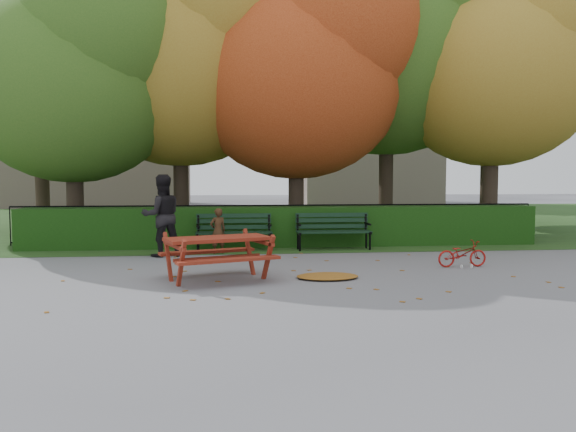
{
  "coord_description": "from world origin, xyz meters",
  "views": [
    {
      "loc": [
        -1.45,
        -9.7,
        1.77
      ],
      "look_at": [
        -0.27,
        1.19,
        1.0
      ],
      "focal_mm": 35.0,
      "sensor_mm": 36.0,
      "label": 1
    }
  ],
  "objects": [
    {
      "name": "tree_b",
      "position": [
        -2.44,
        6.75,
        5.4
      ],
      "size": [
        6.72,
        6.4,
        8.79
      ],
      "color": "#30221B",
      "rests_on": "ground"
    },
    {
      "name": "child",
      "position": [
        -1.68,
        3.2,
        0.53
      ],
      "size": [
        0.45,
        0.38,
        1.05
      ],
      "primitive_type": "imported",
      "rotation": [
        0.0,
        0.0,
        3.52
      ],
      "color": "#3B2312",
      "rests_on": "ground"
    },
    {
      "name": "adult",
      "position": [
        -2.9,
        2.9,
        0.91
      ],
      "size": [
        1.05,
        0.93,
        1.82
      ],
      "primitive_type": "imported",
      "rotation": [
        0.0,
        0.0,
        3.45
      ],
      "color": "black",
      "rests_on": "ground"
    },
    {
      "name": "tree_f",
      "position": [
        -7.13,
        9.24,
        5.69
      ],
      "size": [
        6.93,
        6.6,
        9.19
      ],
      "color": "#30221B",
      "rests_on": "ground"
    },
    {
      "name": "bench_left",
      "position": [
        -1.3,
        3.7,
        0.52
      ],
      "size": [
        1.8,
        0.57,
        0.88
      ],
      "color": "black",
      "rests_on": "ground"
    },
    {
      "name": "iron_fence",
      "position": [
        0.0,
        5.3,
        0.54
      ],
      "size": [
        14.0,
        0.04,
        1.02
      ],
      "color": "black",
      "rests_on": "ground"
    },
    {
      "name": "bicycle",
      "position": [
        3.12,
        0.78,
        0.26
      ],
      "size": [
        1.0,
        0.39,
        0.52
      ],
      "primitive_type": "imported",
      "rotation": [
        0.0,
        0.0,
        1.62
      ],
      "color": "maroon",
      "rests_on": "ground"
    },
    {
      "name": "picnic_table",
      "position": [
        -1.62,
        -0.12,
        0.58
      ],
      "size": [
        2.1,
        1.89,
        0.84
      ],
      "rotation": [
        0.0,
        0.0,
        0.34
      ],
      "color": "maroon",
      "rests_on": "ground"
    },
    {
      "name": "tree_c",
      "position": [
        0.83,
        5.96,
        4.82
      ],
      "size": [
        6.3,
        6.0,
        8.0
      ],
      "color": "#30221B",
      "rests_on": "ground"
    },
    {
      "name": "tree_a",
      "position": [
        -5.19,
        5.58,
        4.52
      ],
      "size": [
        5.88,
        5.6,
        7.48
      ],
      "color": "#30221B",
      "rests_on": "ground"
    },
    {
      "name": "building_left",
      "position": [
        -9.0,
        26.0,
        7.5
      ],
      "size": [
        10.0,
        7.0,
        15.0
      ],
      "primitive_type": "cube",
      "color": "tan",
      "rests_on": "ground"
    },
    {
      "name": "tree_g",
      "position": [
        8.33,
        9.76,
        5.37
      ],
      "size": [
        6.3,
        6.0,
        8.55
      ],
      "color": "#30221B",
      "rests_on": "ground"
    },
    {
      "name": "bench_right",
      "position": [
        1.1,
        3.7,
        0.52
      ],
      "size": [
        1.8,
        0.57,
        0.88
      ],
      "color": "black",
      "rests_on": "ground"
    },
    {
      "name": "tree_e",
      "position": [
        6.52,
        5.77,
        5.08
      ],
      "size": [
        6.09,
        5.8,
        8.16
      ],
      "color": "#30221B",
      "rests_on": "ground"
    },
    {
      "name": "leaf_scatter",
      "position": [
        0.0,
        0.3,
        0.01
      ],
      "size": [
        9.0,
        5.7,
        0.01
      ],
      "primitive_type": null,
      "color": "brown",
      "rests_on": "ground"
    },
    {
      "name": "hedge",
      "position": [
        0.0,
        4.5,
        0.5
      ],
      "size": [
        13.0,
        0.9,
        1.0
      ],
      "primitive_type": "cube",
      "color": "black",
      "rests_on": "ground"
    },
    {
      "name": "building_right",
      "position": [
        8.0,
        28.0,
        6.0
      ],
      "size": [
        9.0,
        6.0,
        12.0
      ],
      "primitive_type": "cube",
      "color": "tan",
      "rests_on": "ground"
    },
    {
      "name": "grass_strip",
      "position": [
        0.0,
        14.0,
        0.01
      ],
      "size": [
        90.0,
        90.0,
        0.0
      ],
      "primitive_type": "plane",
      "color": "#203C17",
      "rests_on": "ground"
    },
    {
      "name": "ground",
      "position": [
        0.0,
        0.0,
        0.0
      ],
      "size": [
        90.0,
        90.0,
        0.0
      ],
      "primitive_type": "plane",
      "color": "gray",
      "rests_on": "ground"
    },
    {
      "name": "leaf_pile",
      "position": [
        0.27,
        -0.16,
        0.04
      ],
      "size": [
        1.17,
        0.89,
        0.08
      ],
      "primitive_type": "ellipsoid",
      "rotation": [
        0.0,
        0.0,
        0.13
      ],
      "color": "brown",
      "rests_on": "ground"
    },
    {
      "name": "tree_d",
      "position": [
        3.88,
        7.23,
        5.98
      ],
      "size": [
        7.14,
        6.8,
        9.58
      ],
      "color": "#30221B",
      "rests_on": "ground"
    }
  ]
}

